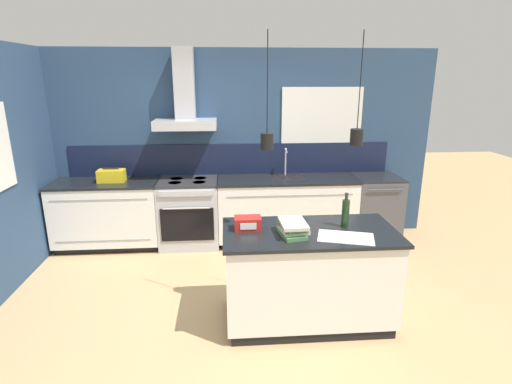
{
  "coord_description": "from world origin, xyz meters",
  "views": [
    {
      "loc": [
        -0.08,
        -3.49,
        2.25
      ],
      "look_at": [
        0.23,
        0.59,
        1.05
      ],
      "focal_mm": 28.0,
      "sensor_mm": 36.0,
      "label": 1
    }
  ],
  "objects_px": {
    "oven_range": "(189,213)",
    "red_supply_box": "(248,223)",
    "dishwasher": "(374,208)",
    "bottle_on_island": "(345,213)",
    "yellow_toolbox": "(111,176)",
    "book_stack": "(293,228)"
  },
  "relations": [
    {
      "from": "bottle_on_island",
      "to": "book_stack",
      "type": "relative_size",
      "value": 0.95
    },
    {
      "from": "oven_range",
      "to": "red_supply_box",
      "type": "xyz_separation_m",
      "value": [
        0.7,
        -1.81,
        0.51
      ]
    },
    {
      "from": "bottle_on_island",
      "to": "yellow_toolbox",
      "type": "relative_size",
      "value": 0.95
    },
    {
      "from": "dishwasher",
      "to": "book_stack",
      "type": "xyz_separation_m",
      "value": [
        -1.5,
        -1.98,
        0.52
      ]
    },
    {
      "from": "oven_range",
      "to": "dishwasher",
      "type": "bearing_deg",
      "value": 0.09
    },
    {
      "from": "book_stack",
      "to": "oven_range",
      "type": "bearing_deg",
      "value": 118.81
    },
    {
      "from": "dishwasher",
      "to": "red_supply_box",
      "type": "height_order",
      "value": "red_supply_box"
    },
    {
      "from": "bottle_on_island",
      "to": "yellow_toolbox",
      "type": "bearing_deg",
      "value": 144.84
    },
    {
      "from": "yellow_toolbox",
      "to": "dishwasher",
      "type": "bearing_deg",
      "value": -0.0
    },
    {
      "from": "book_stack",
      "to": "yellow_toolbox",
      "type": "relative_size",
      "value": 1.0
    },
    {
      "from": "oven_range",
      "to": "dishwasher",
      "type": "xyz_separation_m",
      "value": [
        2.59,
        0.0,
        0.0
      ]
    },
    {
      "from": "bottle_on_island",
      "to": "book_stack",
      "type": "bearing_deg",
      "value": -162.54
    },
    {
      "from": "dishwasher",
      "to": "red_supply_box",
      "type": "xyz_separation_m",
      "value": [
        -1.89,
        -1.81,
        0.51
      ]
    },
    {
      "from": "oven_range",
      "to": "bottle_on_island",
      "type": "bearing_deg",
      "value": -48.65
    },
    {
      "from": "oven_range",
      "to": "dishwasher",
      "type": "height_order",
      "value": "same"
    },
    {
      "from": "bottle_on_island",
      "to": "book_stack",
      "type": "height_order",
      "value": "bottle_on_island"
    },
    {
      "from": "book_stack",
      "to": "red_supply_box",
      "type": "height_order",
      "value": "book_stack"
    },
    {
      "from": "oven_range",
      "to": "book_stack",
      "type": "relative_size",
      "value": 2.66
    },
    {
      "from": "bottle_on_island",
      "to": "yellow_toolbox",
      "type": "xyz_separation_m",
      "value": [
        -2.58,
        1.82,
        -0.06
      ]
    },
    {
      "from": "book_stack",
      "to": "yellow_toolbox",
      "type": "xyz_separation_m",
      "value": [
        -2.07,
        1.98,
        0.02
      ]
    },
    {
      "from": "yellow_toolbox",
      "to": "bottle_on_island",
      "type": "bearing_deg",
      "value": -35.16
    },
    {
      "from": "oven_range",
      "to": "dishwasher",
      "type": "relative_size",
      "value": 1.0
    }
  ]
}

